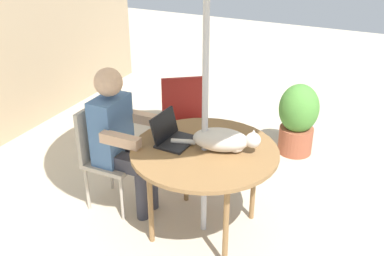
% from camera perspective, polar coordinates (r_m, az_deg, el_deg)
% --- Properties ---
extents(ground_plane, '(14.00, 14.00, 0.00)m').
position_cam_1_polar(ground_plane, '(3.66, 1.45, -12.56)').
color(ground_plane, beige).
extents(patio_table, '(1.08, 1.08, 0.72)m').
position_cam_1_polar(patio_table, '(3.29, 1.58, -3.54)').
color(patio_table, olive).
rests_on(patio_table, ground).
extents(chair_occupied, '(0.40, 0.40, 0.87)m').
position_cam_1_polar(chair_occupied, '(3.76, -10.96, -2.59)').
color(chair_occupied, '#B2A899').
rests_on(chair_occupied, ground).
extents(chair_empty, '(0.56, 0.56, 0.87)m').
position_cam_1_polar(chair_empty, '(4.22, -0.93, 1.26)').
color(chair_empty, maroon).
rests_on(chair_empty, ground).
extents(person_seated, '(0.48, 0.48, 1.21)m').
position_cam_1_polar(person_seated, '(3.60, -9.16, -0.74)').
color(person_seated, '#4C72A5').
rests_on(person_seated, ground).
extents(laptop, '(0.31, 0.27, 0.21)m').
position_cam_1_polar(laptop, '(3.34, -2.73, -0.71)').
color(laptop, black).
rests_on(laptop, patio_table).
extents(cat, '(0.28, 0.65, 0.17)m').
position_cam_1_polar(cat, '(3.21, 4.07, -1.55)').
color(cat, silver).
rests_on(cat, patio_table).
extents(potted_plant_by_chair, '(0.40, 0.40, 0.74)m').
position_cam_1_polar(potted_plant_by_chair, '(4.64, 13.21, 1.26)').
color(potted_plant_by_chair, '#9E5138').
rests_on(potted_plant_by_chair, ground).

